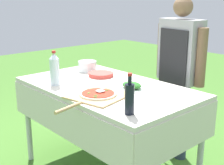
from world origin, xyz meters
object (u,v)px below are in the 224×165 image
object	(u,v)px
prep_table	(106,96)
oil_bottle	(129,98)
water_bottle	(55,69)
mixing_tub	(87,66)
herb_container	(132,86)
person_cook	(179,67)
pizza_on_peel	(97,95)
plate_stack	(101,75)

from	to	relation	value
prep_table	oil_bottle	xyz separation A→B (m)	(0.57, -0.30, 0.19)
water_bottle	mixing_tub	world-z (taller)	water_bottle
prep_table	water_bottle	world-z (taller)	water_bottle
herb_container	mixing_tub	bearing A→B (deg)	171.99
person_cook	herb_container	xyz separation A→B (m)	(0.02, -0.63, -0.05)
person_cook	herb_container	distance (m)	0.64
person_cook	pizza_on_peel	xyz separation A→B (m)	(-0.01, -0.96, -0.07)
prep_table	pizza_on_peel	world-z (taller)	pizza_on_peel
oil_bottle	mixing_tub	world-z (taller)	oil_bottle
prep_table	mixing_tub	size ratio (longest dim) A/B	8.52
person_cook	plate_stack	bearing A→B (deg)	59.88
oil_bottle	water_bottle	distance (m)	0.86
prep_table	mixing_tub	distance (m)	0.55
water_bottle	pizza_on_peel	bearing A→B (deg)	6.93
plate_stack	oil_bottle	bearing A→B (deg)	-29.14
oil_bottle	mixing_tub	xyz separation A→B (m)	(-1.06, 0.49, -0.05)
person_cook	mixing_tub	bearing A→B (deg)	45.84
pizza_on_peel	herb_container	bearing A→B (deg)	73.23
prep_table	mixing_tub	world-z (taller)	mixing_tub
oil_bottle	herb_container	distance (m)	0.54
pizza_on_peel	plate_stack	distance (m)	0.58
pizza_on_peel	water_bottle	bearing A→B (deg)	174.80
mixing_tub	plate_stack	size ratio (longest dim) A/B	0.78
water_bottle	mixing_tub	distance (m)	0.53
pizza_on_peel	oil_bottle	world-z (taller)	oil_bottle
prep_table	water_bottle	distance (m)	0.47
person_cook	pizza_on_peel	world-z (taller)	person_cook
water_bottle	mixing_tub	xyz separation A→B (m)	(-0.20, 0.49, -0.08)
mixing_tub	oil_bottle	bearing A→B (deg)	-24.75
pizza_on_peel	plate_stack	world-z (taller)	pizza_on_peel
person_cook	plate_stack	xyz separation A→B (m)	(-0.44, -0.57, -0.06)
pizza_on_peel	herb_container	xyz separation A→B (m)	(0.03, 0.33, 0.01)
pizza_on_peel	herb_container	size ratio (longest dim) A/B	3.25
person_cook	oil_bottle	world-z (taller)	person_cook
prep_table	pizza_on_peel	size ratio (longest dim) A/B	2.33
pizza_on_peel	plate_stack	bearing A→B (deg)	125.15
pizza_on_peel	water_bottle	size ratio (longest dim) A/B	2.27
pizza_on_peel	oil_bottle	xyz separation A→B (m)	(0.39, -0.06, 0.09)
person_cook	water_bottle	xyz separation A→B (m)	(-0.48, -1.02, 0.06)
mixing_tub	prep_table	bearing A→B (deg)	-20.70
mixing_tub	plate_stack	world-z (taller)	mixing_tub
person_cook	plate_stack	world-z (taller)	person_cook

